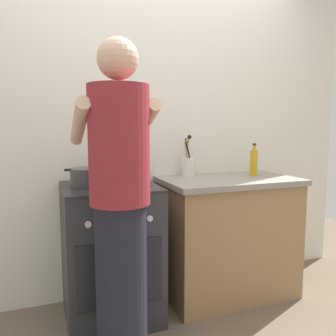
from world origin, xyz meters
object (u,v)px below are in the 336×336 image
stove_range (111,252)px  oil_bottle (254,162)px  person (120,211)px  utensil_crock (188,164)px  pot (87,177)px  mixing_bowl (128,176)px

stove_range → oil_bottle: 1.27m
stove_range → person: 0.69m
person → utensil_crock: bearing=46.9°
pot → oil_bottle: oil_bottle is taller
stove_range → utensil_crock: (0.66, 0.21, 0.54)m
mixing_bowl → utensil_crock: bearing=17.4°
stove_range → person: bearing=-95.2°
pot → person: bearing=-80.8°
utensil_crock → oil_bottle: bearing=-18.7°
pot → mixing_bowl: 0.28m
stove_range → person: person is taller
pot → oil_bottle: (1.28, 0.03, 0.05)m
oil_bottle → person: (-1.19, -0.59, -0.15)m
utensil_crock → person: (-0.70, -0.75, -0.13)m
pot → utensil_crock: (0.80, 0.20, 0.03)m
stove_range → utensil_crock: utensil_crock is taller
mixing_bowl → stove_range: bearing=-162.3°
stove_range → mixing_bowl: 0.52m
stove_range → oil_bottle: size_ratio=3.57×
oil_bottle → person: 1.33m
pot → utensil_crock: utensil_crock is taller
stove_range → utensil_crock: 0.88m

